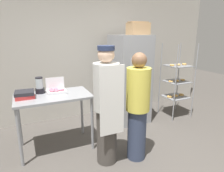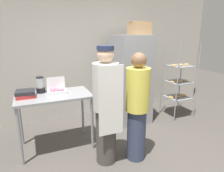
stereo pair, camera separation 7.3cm
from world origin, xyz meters
name	(u,v)px [view 2 (the right image)]	position (x,y,z in m)	size (l,w,h in m)	color
back_wall	(87,49)	(0.00, 2.39, 1.50)	(6.40, 0.12, 3.01)	#B7B2A8
refrigerator	(131,79)	(0.73, 1.67, 0.90)	(0.69, 0.76, 1.80)	gray
baking_rack	(179,82)	(1.81, 1.45, 0.79)	(0.55, 0.52, 1.62)	#93969B
prep_counter	(54,101)	(-0.90, 1.19, 0.80)	(1.14, 0.67, 0.91)	gray
donut_box	(57,90)	(-0.84, 1.26, 0.95)	(0.29, 0.20, 0.24)	white
blender_pitcher	(40,86)	(-1.07, 1.38, 1.02)	(0.14, 0.14, 0.26)	black
binder_stack	(25,94)	(-1.30, 1.23, 0.96)	(0.28, 0.27, 0.10)	#B72D2D
cardboard_storage_box	(140,28)	(0.86, 1.61, 1.92)	(0.40, 0.30, 0.25)	tan
person_baker	(106,105)	(-0.29, 0.51, 0.88)	(0.36, 0.37, 1.69)	#47423D
person_customer	(137,107)	(0.15, 0.41, 0.81)	(0.34, 0.34, 1.59)	#333D56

